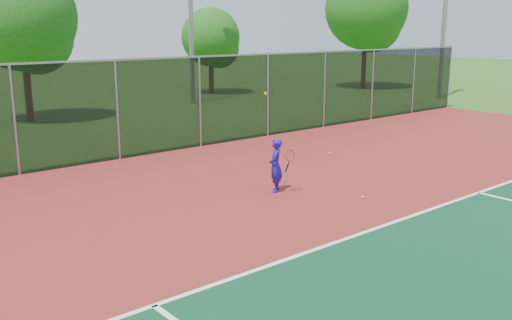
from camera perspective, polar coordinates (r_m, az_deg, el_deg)
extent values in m
cube|color=maroon|center=(12.78, 20.88, -5.76)|extent=(30.00, 20.00, 0.02)
cube|color=white|center=(14.92, 21.36, -3.06)|extent=(22.00, 0.10, 0.00)
cube|color=black|center=(19.20, -5.65, 5.78)|extent=(30.00, 0.04, 3.00)
cube|color=gray|center=(19.07, -5.75, 10.25)|extent=(30.00, 0.06, 0.06)
imported|color=#2013B6|center=(13.87, 1.97, -0.54)|extent=(0.57, 0.56, 1.32)
cylinder|color=black|center=(13.80, 3.13, -0.72)|extent=(0.03, 0.15, 0.27)
torus|color=#A51414|center=(13.66, 3.43, 0.42)|extent=(0.30, 0.13, 0.29)
sphere|color=#CECA17|center=(13.48, 0.95, 6.67)|extent=(0.07, 0.07, 0.07)
sphere|color=#CECA17|center=(18.25, 7.37, 0.68)|extent=(0.07, 0.07, 0.07)
sphere|color=#CECA17|center=(23.52, 12.77, 3.26)|extent=(0.07, 0.07, 0.07)
sphere|color=#CECA17|center=(13.68, 10.63, -3.68)|extent=(0.07, 0.07, 0.07)
cylinder|color=#3B2215|center=(26.39, -21.83, 6.38)|extent=(0.30, 0.30, 2.56)
sphere|color=#185115|center=(26.26, -22.42, 13.15)|extent=(4.54, 4.54, 4.54)
sphere|color=#185115|center=(26.10, -21.20, 11.38)|extent=(3.12, 3.12, 3.12)
cylinder|color=#3B2215|center=(35.10, -4.50, 8.24)|extent=(0.30, 0.30, 1.97)
sphere|color=#185115|center=(34.98, -4.57, 12.16)|extent=(3.49, 3.49, 3.49)
sphere|color=#185115|center=(34.99, -3.71, 11.10)|extent=(2.40, 2.40, 2.40)
cylinder|color=#3B2215|center=(38.64, 10.72, 9.27)|extent=(0.30, 0.30, 2.99)
sphere|color=#185115|center=(38.58, 10.96, 14.69)|extent=(5.32, 5.32, 5.32)
sphere|color=#185115|center=(38.69, 11.63, 13.17)|extent=(3.66, 3.66, 3.66)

